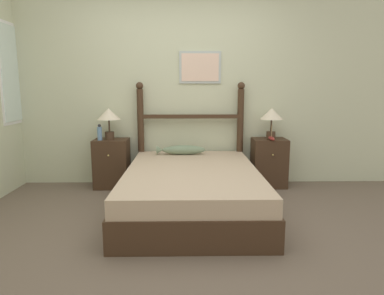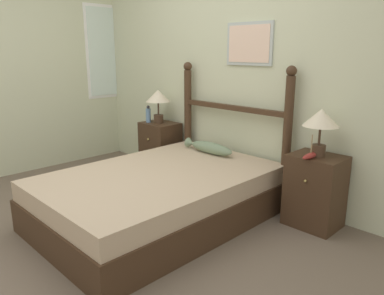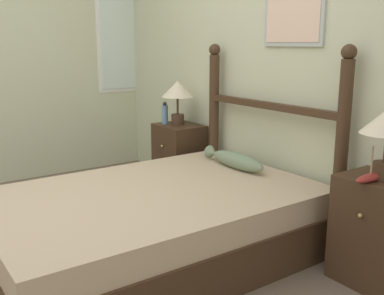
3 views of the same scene
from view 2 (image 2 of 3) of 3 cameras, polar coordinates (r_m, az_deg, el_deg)
ground_plane at (r=3.30m, az=-15.13°, el=-12.84°), size 16.00×16.00×0.00m
wall_back at (r=4.06m, az=5.59°, el=11.48°), size 6.40×0.08×2.55m
bed at (r=3.40m, az=-4.95°, el=-7.42°), size 1.41×2.08×0.45m
headboard at (r=3.94m, az=6.09°, el=3.42°), size 1.42×0.10×1.36m
nightstand_left at (r=4.66m, az=-4.84°, el=-0.05°), size 0.44×0.38×0.63m
nightstand_right at (r=3.42m, az=18.22°, el=-6.31°), size 0.44×0.38×0.63m
table_lamp_left at (r=4.55m, az=-5.18°, el=7.52°), size 0.30×0.30×0.40m
table_lamp_right at (r=3.24m, az=19.04°, el=3.86°), size 0.30×0.30×0.40m
bottle at (r=4.62m, az=-6.68°, el=4.99°), size 0.06×0.06×0.21m
model_boat at (r=3.22m, az=17.65°, el=-1.13°), size 0.06×0.24×0.20m
fish_pillow at (r=3.90m, az=2.62°, el=-0.01°), size 0.62×0.13×0.12m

